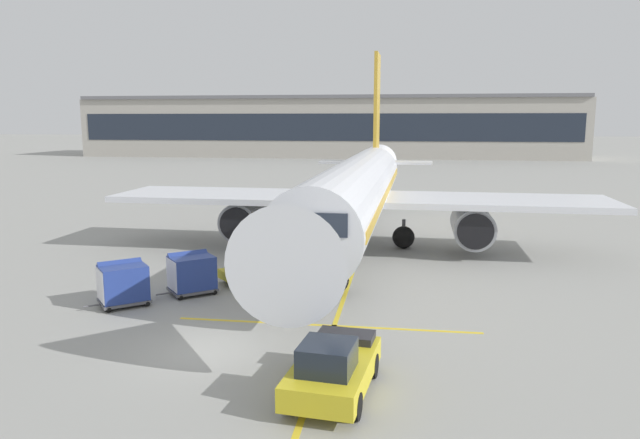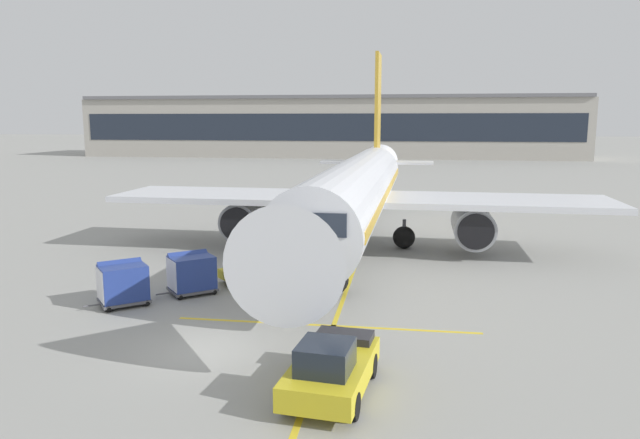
{
  "view_description": "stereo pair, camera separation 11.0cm",
  "coord_description": "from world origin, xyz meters",
  "px_view_note": "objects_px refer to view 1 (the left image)",
  "views": [
    {
      "loc": [
        6.6,
        -18.58,
        7.93
      ],
      "look_at": [
        2.42,
        10.25,
        3.0
      ],
      "focal_mm": 32.84,
      "sensor_mm": 36.0,
      "label": 1
    },
    {
      "loc": [
        6.71,
        -18.57,
        7.93
      ],
      "look_at": [
        2.42,
        10.25,
        3.0
      ],
      "focal_mm": 32.84,
      "sensor_mm": 36.0,
      "label": 2
    }
  ],
  "objects_px": {
    "parked_airplane": "(357,191)",
    "ground_crew_by_carts": "(207,269)",
    "baggage_cart_lead": "(191,272)",
    "safety_cone_nose_mark": "(280,240)",
    "baggage_cart_second": "(123,283)",
    "ground_crew_by_loader": "(253,267)",
    "pushback_tug": "(333,367)",
    "safety_cone_wingtip": "(260,239)",
    "belt_loader": "(260,263)",
    "ground_crew_marshaller": "(233,265)",
    "safety_cone_engine_keepout": "(273,246)"
  },
  "relations": [
    {
      "from": "safety_cone_wingtip",
      "to": "parked_airplane",
      "type": "bearing_deg",
      "value": -6.91
    },
    {
      "from": "baggage_cart_lead",
      "to": "safety_cone_nose_mark",
      "type": "distance_m",
      "value": 11.22
    },
    {
      "from": "ground_crew_by_loader",
      "to": "safety_cone_wingtip",
      "type": "bearing_deg",
      "value": 102.41
    },
    {
      "from": "belt_loader",
      "to": "baggage_cart_lead",
      "type": "xyz_separation_m",
      "value": [
        -2.58,
        -2.59,
        0.09
      ]
    },
    {
      "from": "pushback_tug",
      "to": "ground_crew_by_loader",
      "type": "relative_size",
      "value": 2.64
    },
    {
      "from": "baggage_cart_lead",
      "to": "ground_crew_marshaller",
      "type": "height_order",
      "value": "baggage_cart_lead"
    },
    {
      "from": "safety_cone_nose_mark",
      "to": "ground_crew_by_carts",
      "type": "bearing_deg",
      "value": -97.3
    },
    {
      "from": "ground_crew_by_carts",
      "to": "ground_crew_marshaller",
      "type": "height_order",
      "value": "same"
    },
    {
      "from": "pushback_tug",
      "to": "ground_crew_by_carts",
      "type": "xyz_separation_m",
      "value": [
        -7.21,
        9.87,
        0.17
      ]
    },
    {
      "from": "parked_airplane",
      "to": "safety_cone_engine_keepout",
      "type": "distance_m",
      "value": 6.17
    },
    {
      "from": "pushback_tug",
      "to": "ground_crew_marshaller",
      "type": "height_order",
      "value": "pushback_tug"
    },
    {
      "from": "belt_loader",
      "to": "pushback_tug",
      "type": "distance_m",
      "value": 12.81
    },
    {
      "from": "safety_cone_wingtip",
      "to": "ground_crew_by_loader",
      "type": "bearing_deg",
      "value": -77.59
    },
    {
      "from": "parked_airplane",
      "to": "pushback_tug",
      "type": "bearing_deg",
      "value": -87.25
    },
    {
      "from": "belt_loader",
      "to": "safety_cone_wingtip",
      "type": "relative_size",
      "value": 7.68
    },
    {
      "from": "pushback_tug",
      "to": "safety_cone_wingtip",
      "type": "height_order",
      "value": "pushback_tug"
    },
    {
      "from": "belt_loader",
      "to": "baggage_cart_second",
      "type": "bearing_deg",
      "value": -136.37
    },
    {
      "from": "belt_loader",
      "to": "safety_cone_engine_keepout",
      "type": "bearing_deg",
      "value": 97.09
    },
    {
      "from": "baggage_cart_second",
      "to": "safety_cone_wingtip",
      "type": "distance_m",
      "value": 13.71
    },
    {
      "from": "baggage_cart_lead",
      "to": "belt_loader",
      "type": "bearing_deg",
      "value": 45.1
    },
    {
      "from": "ground_crew_marshaller",
      "to": "safety_cone_wingtip",
      "type": "height_order",
      "value": "ground_crew_marshaller"
    },
    {
      "from": "baggage_cart_lead",
      "to": "baggage_cart_second",
      "type": "bearing_deg",
      "value": -138.09
    },
    {
      "from": "parked_airplane",
      "to": "ground_crew_marshaller",
      "type": "relative_size",
      "value": 23.08
    },
    {
      "from": "safety_cone_wingtip",
      "to": "safety_cone_engine_keepout",
      "type": "bearing_deg",
      "value": -56.13
    },
    {
      "from": "belt_loader",
      "to": "baggage_cart_second",
      "type": "height_order",
      "value": "belt_loader"
    },
    {
      "from": "baggage_cart_second",
      "to": "safety_cone_engine_keepout",
      "type": "height_order",
      "value": "baggage_cart_second"
    },
    {
      "from": "belt_loader",
      "to": "safety_cone_wingtip",
      "type": "height_order",
      "value": "belt_loader"
    },
    {
      "from": "belt_loader",
      "to": "baggage_cart_lead",
      "type": "bearing_deg",
      "value": -134.9
    },
    {
      "from": "baggage_cart_second",
      "to": "ground_crew_by_loader",
      "type": "height_order",
      "value": "baggage_cart_second"
    },
    {
      "from": "parked_airplane",
      "to": "baggage_cart_second",
      "type": "distance_m",
      "value": 15.81
    },
    {
      "from": "baggage_cart_second",
      "to": "safety_cone_nose_mark",
      "type": "height_order",
      "value": "baggage_cart_second"
    },
    {
      "from": "parked_airplane",
      "to": "ground_crew_by_loader",
      "type": "height_order",
      "value": "parked_airplane"
    },
    {
      "from": "ground_crew_by_carts",
      "to": "ground_crew_by_loader",
      "type": "bearing_deg",
      "value": 17.52
    },
    {
      "from": "belt_loader",
      "to": "parked_airplane",
      "type": "bearing_deg",
      "value": 62.26
    },
    {
      "from": "safety_cone_engine_keepout",
      "to": "belt_loader",
      "type": "bearing_deg",
      "value": -82.91
    },
    {
      "from": "ground_crew_marshaller",
      "to": "safety_cone_engine_keepout",
      "type": "bearing_deg",
      "value": 88.19
    },
    {
      "from": "baggage_cart_second",
      "to": "ground_crew_by_loader",
      "type": "xyz_separation_m",
      "value": [
        4.9,
        3.46,
        -0.0
      ]
    },
    {
      "from": "parked_airplane",
      "to": "belt_loader",
      "type": "distance_m",
      "value": 9.42
    },
    {
      "from": "safety_cone_wingtip",
      "to": "pushback_tug",
      "type": "bearing_deg",
      "value": -70.28
    },
    {
      "from": "parked_airplane",
      "to": "ground_crew_by_carts",
      "type": "bearing_deg",
      "value": -122.48
    },
    {
      "from": "ground_crew_marshaller",
      "to": "belt_loader",
      "type": "bearing_deg",
      "value": 40.3
    },
    {
      "from": "ground_crew_by_loader",
      "to": "ground_crew_marshaller",
      "type": "distance_m",
      "value": 1.11
    },
    {
      "from": "ground_crew_by_carts",
      "to": "safety_cone_nose_mark",
      "type": "xyz_separation_m",
      "value": [
        1.32,
        10.32,
        -0.67
      ]
    },
    {
      "from": "parked_airplane",
      "to": "safety_cone_wingtip",
      "type": "relative_size",
      "value": 65.97
    },
    {
      "from": "baggage_cart_second",
      "to": "safety_cone_engine_keepout",
      "type": "relative_size",
      "value": 4.06
    },
    {
      "from": "safety_cone_wingtip",
      "to": "safety_cone_nose_mark",
      "type": "relative_size",
      "value": 0.91
    },
    {
      "from": "safety_cone_wingtip",
      "to": "safety_cone_nose_mark",
      "type": "distance_m",
      "value": 1.48
    },
    {
      "from": "parked_airplane",
      "to": "belt_loader",
      "type": "xyz_separation_m",
      "value": [
        -4.19,
        -7.97,
        -2.75
      ]
    },
    {
      "from": "ground_crew_by_loader",
      "to": "ground_crew_by_carts",
      "type": "height_order",
      "value": "same"
    },
    {
      "from": "parked_airplane",
      "to": "belt_loader",
      "type": "bearing_deg",
      "value": -117.74
    }
  ]
}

